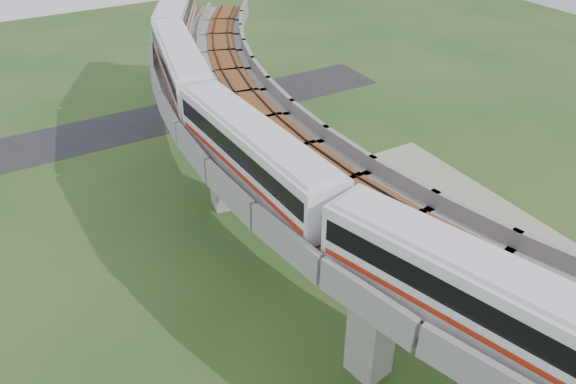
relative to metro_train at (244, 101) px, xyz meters
name	(u,v)px	position (x,y,z in m)	size (l,w,h in m)	color
ground	(273,276)	(-0.53, -4.66, -12.31)	(160.00, 160.00, 0.00)	#23451B
dirt_lot	(433,233)	(13.47, -6.66, -12.29)	(18.00, 26.00, 0.04)	gray
asphalt_road	(145,122)	(-0.53, 25.34, -12.29)	(60.00, 8.00, 0.03)	#232326
viaduct	(320,158)	(3.31, -4.66, -3.26)	(19.58, 73.98, 11.40)	#99968E
metro_train	(244,101)	(0.00, 0.00, 0.00)	(12.85, 61.13, 3.64)	silver
fence	(378,229)	(9.22, -4.66, -11.56)	(3.87, 38.73, 1.50)	#2D382D
tree_0	(265,106)	(10.65, 17.19, -9.58)	(3.11, 3.11, 4.05)	#382314
tree_1	(272,133)	(8.89, 12.47, -10.42)	(2.02, 2.02, 2.75)	#382314
tree_2	(303,177)	(6.93, 3.29, -10.09)	(2.48, 2.48, 3.28)	#382314
tree_3	(325,197)	(6.80, -0.40, -10.05)	(2.32, 2.32, 3.26)	#382314
tree_4	(387,259)	(6.85, -8.70, -10.82)	(1.97, 1.97, 2.33)	#382314
tree_5	(453,301)	(7.18, -14.98, -9.97)	(2.55, 2.55, 3.42)	#382314
car_white	(435,263)	(10.36, -10.24, -11.59)	(1.60, 3.99, 1.36)	silver
car_red	(445,239)	(13.15, -8.27, -11.71)	(1.19, 3.40, 1.12)	#A1160E
car_dark	(399,212)	(12.40, -3.50, -11.71)	(1.56, 3.85, 1.12)	black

